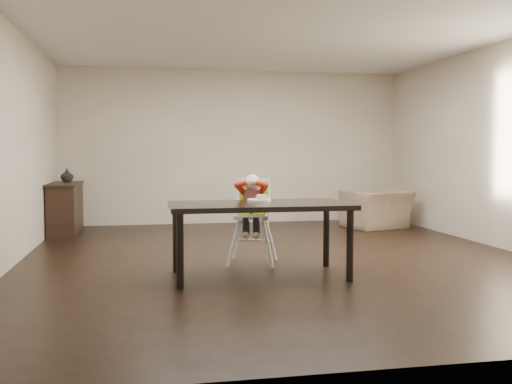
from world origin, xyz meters
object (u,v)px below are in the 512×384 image
high_chair (253,201)px  sideboard (65,208)px  dining_table (260,211)px  armchair (376,203)px

high_chair → sideboard: 3.75m
dining_table → armchair: bearing=51.3°
dining_table → armchair: armchair is taller
armchair → sideboard: 4.99m
high_chair → sideboard: size_ratio=0.80×
dining_table → sideboard: bearing=123.4°
dining_table → high_chair: 0.71m
armchair → sideboard: bearing=-19.8°
sideboard → armchair: bearing=-3.2°
dining_table → sideboard: size_ratio=1.43×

